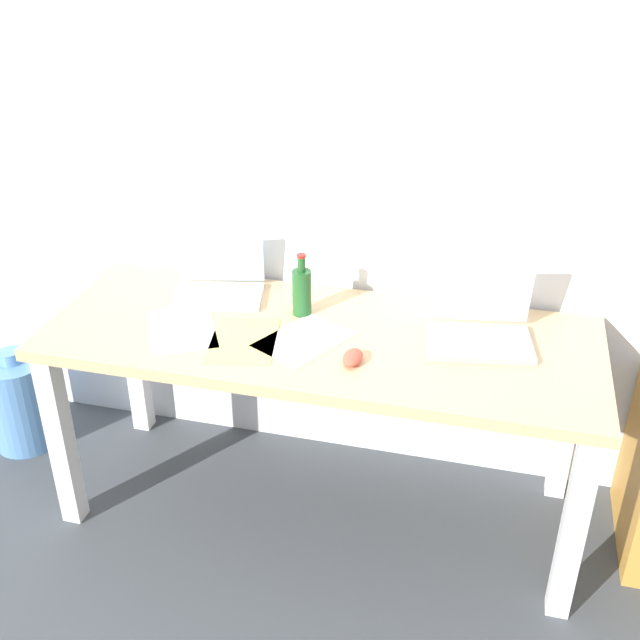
# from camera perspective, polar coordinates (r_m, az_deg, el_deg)

# --- Properties ---
(ground_plane) EXTENTS (8.00, 8.00, 0.00)m
(ground_plane) POSITION_cam_1_polar(r_m,az_deg,el_deg) (2.96, 0.00, -13.51)
(ground_plane) COLOR #42474C
(back_wall) EXTENTS (5.20, 0.08, 2.60)m
(back_wall) POSITION_cam_1_polar(r_m,az_deg,el_deg) (2.67, 2.21, 13.78)
(back_wall) COLOR white
(back_wall) RESTS_ON ground
(desk) EXTENTS (1.83, 0.69, 0.74)m
(desk) POSITION_cam_1_polar(r_m,az_deg,el_deg) (2.57, 0.00, -2.90)
(desk) COLOR tan
(desk) RESTS_ON ground
(laptop_left) EXTENTS (0.35, 0.29, 0.21)m
(laptop_left) POSITION_cam_1_polar(r_m,az_deg,el_deg) (2.78, -7.52, 2.80)
(laptop_left) COLOR silver
(laptop_left) RESTS_ON desk
(laptop_right) EXTENTS (0.37, 0.31, 0.26)m
(laptop_right) POSITION_cam_1_polar(r_m,az_deg,el_deg) (2.52, 11.80, -0.23)
(laptop_right) COLOR gray
(laptop_right) RESTS_ON desk
(beer_bottle) EXTENTS (0.07, 0.07, 0.22)m
(beer_bottle) POSITION_cam_1_polar(r_m,az_deg,el_deg) (2.60, -1.37, 2.20)
(beer_bottle) COLOR #1E5123
(beer_bottle) RESTS_ON desk
(computer_mouse) EXTENTS (0.06, 0.10, 0.03)m
(computer_mouse) POSITION_cam_1_polar(r_m,az_deg,el_deg) (2.36, 2.46, -2.80)
(computer_mouse) COLOR #D84C38
(computer_mouse) RESTS_ON desk
(paper_sheet_front_left) EXTENTS (0.32, 0.36, 0.00)m
(paper_sheet_front_left) POSITION_cam_1_polar(r_m,az_deg,el_deg) (2.58, -10.21, -0.70)
(paper_sheet_front_left) COLOR white
(paper_sheet_front_left) RESTS_ON desk
(paper_yellow_folder) EXTENTS (0.26, 0.33, 0.00)m
(paper_yellow_folder) POSITION_cam_1_polar(r_m,az_deg,el_deg) (2.49, -5.72, -1.49)
(paper_yellow_folder) COLOR #F4E06B
(paper_yellow_folder) RESTS_ON desk
(paper_sheet_center) EXTENTS (0.32, 0.36, 0.00)m
(paper_sheet_center) POSITION_cam_1_polar(r_m,az_deg,el_deg) (2.48, -1.21, -1.47)
(paper_sheet_center) COLOR white
(paper_sheet_center) RESTS_ON desk
(water_cooler_jug) EXTENTS (0.26, 0.26, 0.44)m
(water_cooler_jug) POSITION_cam_1_polar(r_m,az_deg,el_deg) (3.37, -21.41, -5.66)
(water_cooler_jug) COLOR #598CC6
(water_cooler_jug) RESTS_ON ground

